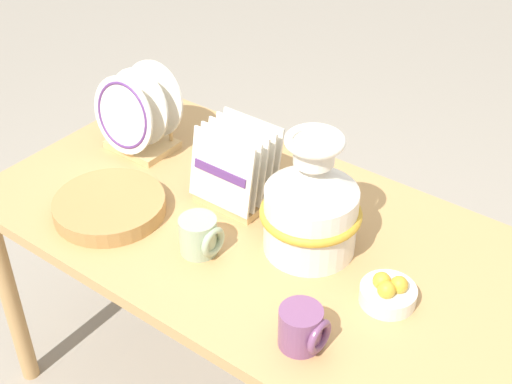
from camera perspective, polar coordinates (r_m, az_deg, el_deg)
display_table at (r=1.93m, az=-0.00°, el=-4.67°), size 1.49×0.81×0.76m
ceramic_vase at (r=1.73m, az=4.44°, el=-0.94°), size 0.25×0.25×0.33m
dish_rack_round_plates at (r=2.16m, az=-9.51°, el=5.74°), size 0.23×0.18×0.26m
dish_rack_square_plates at (r=1.92m, az=-1.65°, el=1.54°), size 0.20×0.17×0.22m
wicker_charger_stack at (r=1.95m, az=-11.64°, el=-1.12°), size 0.30×0.30×0.04m
mug_sage_glaze at (r=1.77m, az=-4.51°, el=-3.53°), size 0.10×0.10×0.10m
mug_plum_glaze at (r=1.55m, az=3.74°, el=-10.82°), size 0.10×0.10×0.10m
fruit_bowl at (r=1.68m, az=10.52°, el=-7.91°), size 0.13×0.13×0.07m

